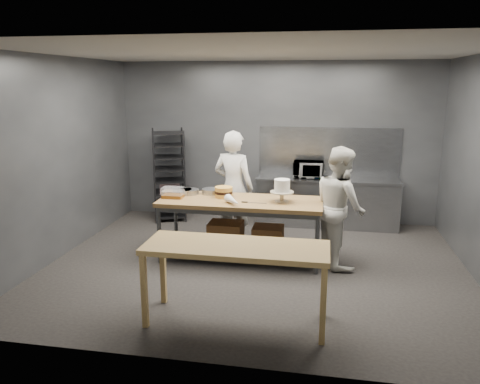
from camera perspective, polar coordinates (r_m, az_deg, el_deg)
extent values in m
plane|color=black|center=(6.92, 1.93, -8.93)|extent=(6.00, 6.00, 0.00)
cube|color=#4C4F54|center=(8.96, 4.37, 6.08)|extent=(6.00, 0.04, 3.00)
cube|color=brown|center=(6.91, 0.07, -1.20)|extent=(2.40, 0.90, 0.06)
cube|color=#47494C|center=(7.11, 0.07, -6.59)|extent=(2.25, 0.75, 0.03)
cylinder|color=#47494C|center=(6.97, -9.81, -5.21)|extent=(0.06, 0.06, 0.86)
cylinder|color=#47494C|center=(7.67, -7.83, -3.42)|extent=(0.06, 0.06, 0.86)
cylinder|color=#47494C|center=(6.57, 9.35, -6.36)|extent=(0.06, 0.06, 0.86)
cylinder|color=#47494C|center=(7.31, 9.49, -4.33)|extent=(0.06, 0.06, 0.86)
cube|color=brown|center=(7.08, -1.75, -5.08)|extent=(0.50, 0.40, 0.35)
cube|color=brown|center=(7.05, 3.44, -5.40)|extent=(0.45, 0.38, 0.30)
cube|color=olive|center=(5.08, -0.49, -6.81)|extent=(2.00, 0.70, 0.06)
cube|color=olive|center=(5.25, -11.59, -11.77)|extent=(0.06, 0.06, 0.84)
cube|color=olive|center=(5.76, -9.36, -9.34)|extent=(0.06, 0.06, 0.84)
cube|color=olive|center=(4.91, 10.11, -13.53)|extent=(0.06, 0.06, 0.84)
cube|color=olive|center=(5.45, 10.16, -10.71)|extent=(0.06, 0.06, 0.84)
cube|color=slate|center=(8.70, 10.64, 1.53)|extent=(2.60, 0.60, 0.04)
cube|color=slate|center=(8.80, 10.51, -1.34)|extent=(2.56, 0.56, 0.86)
cube|color=slate|center=(8.91, 10.77, 4.88)|extent=(2.60, 0.02, 0.90)
cube|color=black|center=(9.11, -8.64, 2.10)|extent=(0.79, 0.82, 1.75)
cube|color=silver|center=(9.18, -8.56, 0.05)|extent=(0.44, 0.36, 0.45)
imported|color=white|center=(7.63, -0.80, 0.53)|extent=(0.77, 0.60, 1.87)
imported|color=silver|center=(6.88, 12.08, -1.73)|extent=(0.92, 1.03, 1.74)
imported|color=black|center=(8.67, 8.34, 2.73)|extent=(0.54, 0.37, 0.30)
cylinder|color=#B5A991|center=(6.79, 5.11, -1.15)|extent=(0.20, 0.20, 0.02)
cylinder|color=#B5A991|center=(6.78, 5.12, -0.58)|extent=(0.06, 0.06, 0.12)
cylinder|color=#B5A991|center=(6.76, 5.13, -0.01)|extent=(0.34, 0.34, 0.02)
cylinder|color=white|center=(6.74, 5.15, 0.80)|extent=(0.22, 0.22, 0.18)
cylinder|color=gold|center=(7.05, -1.99, -0.40)|extent=(0.27, 0.27, 0.06)
cylinder|color=black|center=(7.04, -2.00, -0.01)|extent=(0.27, 0.27, 0.04)
cylinder|color=gold|center=(7.03, -2.00, 0.39)|extent=(0.27, 0.27, 0.06)
cylinder|color=gray|center=(7.29, -6.08, 0.04)|extent=(0.27, 0.27, 0.07)
cylinder|color=gray|center=(7.29, -3.53, 0.10)|extent=(0.29, 0.29, 0.07)
cylinder|color=gray|center=(7.27, -6.92, 0.00)|extent=(0.25, 0.25, 0.07)
cylinder|color=gray|center=(7.32, -7.08, 0.08)|extent=(0.30, 0.30, 0.07)
cone|color=white|center=(6.59, -0.83, -1.10)|extent=(0.32, 0.38, 0.12)
cube|color=slate|center=(6.71, 2.08, -1.35)|extent=(0.28, 0.02, 0.00)
cube|color=black|center=(6.74, 0.57, -1.23)|extent=(0.09, 0.02, 0.02)
cube|color=#9D661F|center=(7.09, -8.17, -0.50)|extent=(0.30, 0.20, 0.05)
cube|color=silver|center=(7.07, -8.18, -0.07)|extent=(0.31, 0.21, 0.06)
cube|color=#9D661F|center=(7.30, -8.23, -0.09)|extent=(0.30, 0.20, 0.05)
cube|color=silver|center=(7.29, -8.25, 0.33)|extent=(0.31, 0.21, 0.06)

